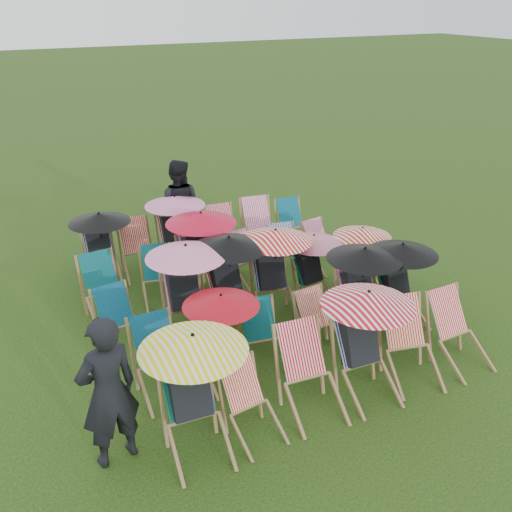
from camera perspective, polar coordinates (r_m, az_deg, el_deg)
name	(u,v)px	position (r m, az deg, el deg)	size (l,w,h in m)	color
ground	(258,319)	(9.11, 0.17, -6.34)	(100.00, 100.00, 0.00)	black
deckchair_0	(194,393)	(6.42, -6.20, -13.51)	(1.20, 1.26, 1.43)	olive
deckchair_1	(252,405)	(6.76, -0.41, -14.65)	(0.65, 0.84, 0.85)	olive
deckchair_2	(311,375)	(7.08, 5.53, -11.73)	(0.75, 1.00, 1.03)	olive
deckchair_3	(366,343)	(7.35, 10.97, -8.49)	(1.18, 1.23, 1.39)	olive
deckchair_4	(411,344)	(7.87, 15.28, -8.50)	(0.85, 1.05, 1.02)	olive
deckchair_5	(461,332)	(8.36, 19.78, -7.16)	(0.69, 0.93, 0.98)	olive
deckchair_6	(161,361)	(7.44, -9.50, -10.31)	(0.65, 0.90, 0.96)	olive
deckchair_7	(222,337)	(7.53, -3.43, -8.06)	(1.01, 1.05, 1.20)	olive
deckchair_8	(263,338)	(7.85, 0.74, -8.20)	(0.68, 0.87, 0.87)	olive
deckchair_9	(322,325)	(8.22, 6.61, -6.83)	(0.64, 0.83, 0.85)	olive
deckchair_10	(363,290)	(8.63, 10.68, -3.33)	(1.12, 1.17, 1.33)	olive
deckchair_11	(401,283)	(9.00, 14.32, -2.61)	(1.09, 1.15, 1.29)	olive
deckchair_12	(121,324)	(8.35, -13.34, -6.61)	(0.70, 0.90, 0.90)	olive
deckchair_13	(186,290)	(8.45, -6.97, -3.39)	(1.19, 1.25, 1.41)	olive
deckchair_14	(230,279)	(8.73, -2.60, -2.33)	(1.17, 1.23, 1.38)	olive
deckchair_15	(274,271)	(8.99, 1.82, -1.50)	(1.16, 1.24, 1.38)	olive
deckchair_16	(314,268)	(9.40, 5.86, -1.19)	(0.97, 1.05, 1.15)	olive
deckchair_17	(362,260)	(9.78, 10.60, -0.39)	(0.98, 1.05, 1.16)	olive
deckchair_18	(105,290)	(9.25, -14.84, -3.27)	(0.72, 0.95, 0.97)	olive
deckchair_19	(159,277)	(9.55, -9.69, -2.11)	(0.71, 0.89, 0.88)	olive
deckchair_20	(203,252)	(9.62, -5.37, 0.38)	(1.19, 1.26, 1.41)	olive
deckchair_21	(249,260)	(10.05, -0.72, -0.36)	(0.72, 0.89, 0.86)	olive
deckchair_22	(286,253)	(10.31, 2.99, 0.33)	(0.71, 0.89, 0.88)	olive
deckchair_23	(323,246)	(10.66, 6.76, 0.97)	(0.68, 0.86, 0.85)	olive
deckchair_24	(101,248)	(10.30, -15.25, 0.82)	(1.07, 1.12, 1.27)	olive
deckchair_25	(138,249)	(10.55, -11.68, 0.67)	(0.69, 0.92, 0.96)	olive
deckchair_26	(176,230)	(10.70, -8.04, 2.57)	(1.11, 1.16, 1.32)	olive
deckchair_27	(225,233)	(11.05, -3.14, 2.26)	(0.68, 0.91, 0.94)	olive
deckchair_28	(261,228)	(11.21, 0.52, 2.85)	(0.79, 1.01, 1.02)	olive
deckchair_29	(294,225)	(11.53, 3.80, 3.14)	(0.68, 0.89, 0.90)	olive
person_left	(108,392)	(6.35, -14.57, -13.05)	(0.66, 0.43, 1.82)	black
person_rear	(178,206)	(11.23, -7.76, 4.94)	(0.90, 0.70, 1.85)	black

